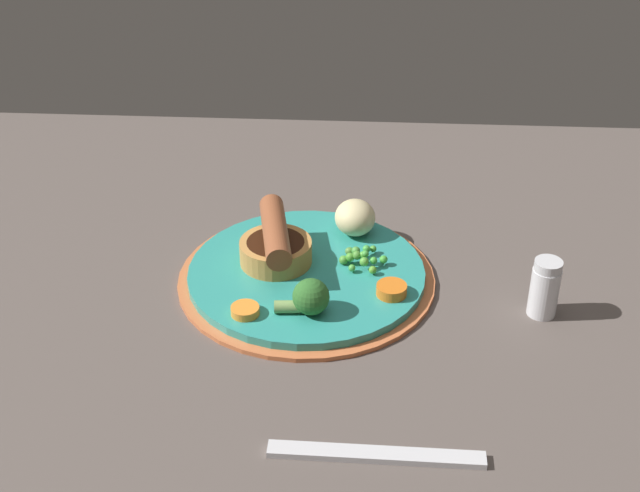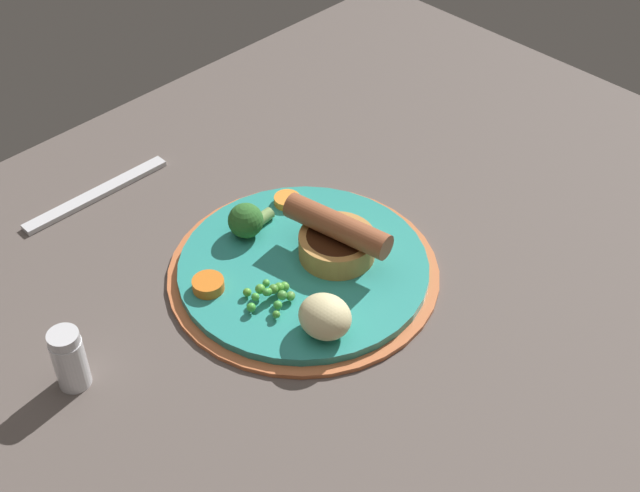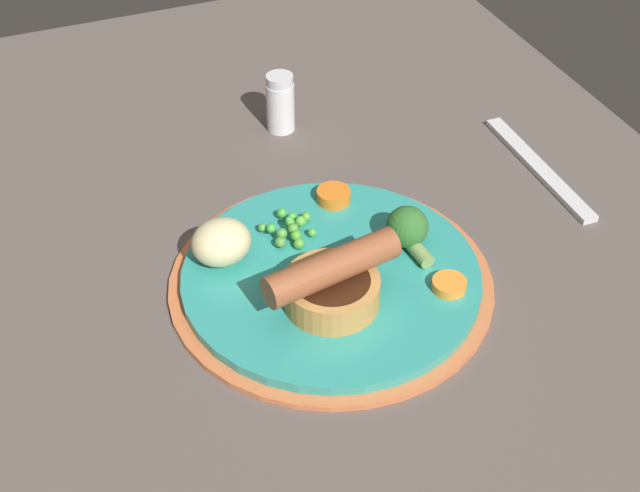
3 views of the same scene
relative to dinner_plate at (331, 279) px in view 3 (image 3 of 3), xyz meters
The scene contains 10 objects.
dining_table 2.68cm from the dinner_plate, 126.10° to the right, with size 110.00×80.00×3.00cm, color #564C47.
dinner_plate is the anchor object (origin of this frame).
sausage_pudding 4.66cm from the dinner_plate, 18.86° to the right, with size 7.74×11.73×5.17cm.
pea_pile 6.09cm from the dinner_plate, 163.90° to the right, with size 5.19×4.91×1.75cm.
broccoli_floret_near 7.93cm from the dinner_plate, 96.67° to the left, with size 5.56×3.68×3.68cm.
potato_chunk_0 9.74cm from the dinner_plate, 121.77° to the right, with size 4.57×5.10×3.92cm, color beige.
carrot_slice_0 9.90cm from the dinner_plate, 56.21° to the left, with size 2.84×2.84×0.85cm, color orange.
carrot_slice_3 9.90cm from the dinner_plate, 156.11° to the left, with size 3.13×3.13×1.13cm, color orange.
fork 26.42cm from the dinner_plate, 106.69° to the left, with size 18.00×1.60×0.60cm, color silver.
salt_shaker 24.66cm from the dinner_plate, 169.73° to the left, with size 2.93×2.93×6.28cm.
Camera 3 is at (51.69, -20.19, 54.50)cm, focal length 50.00 mm.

